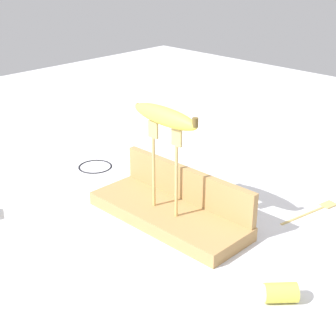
{
  "coord_description": "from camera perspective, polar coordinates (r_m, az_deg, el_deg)",
  "views": [
    {
      "loc": [
        0.69,
        -0.71,
        0.57
      ],
      "look_at": [
        0.0,
        0.0,
        0.13
      ],
      "focal_mm": 54.18,
      "sensor_mm": 36.0,
      "label": 1
    }
  ],
  "objects": [
    {
      "name": "ground_plane",
      "position": [
        1.14,
        0.0,
        -5.99
      ],
      "size": [
        3.0,
        3.0,
        0.0
      ],
      "primitive_type": "plane",
      "color": "silver"
    },
    {
      "name": "wooden_board",
      "position": [
        1.14,
        0.0,
        -5.32
      ],
      "size": [
        0.38,
        0.14,
        0.03
      ],
      "primitive_type": "cube",
      "color": "#A87F4C",
      "rests_on": "ground"
    },
    {
      "name": "board_backstop",
      "position": [
        1.15,
        2.2,
        -1.83
      ],
      "size": [
        0.37,
        0.02,
        0.08
      ],
      "primitive_type": "cube",
      "color": "#A87F4C",
      "rests_on": "wooden_board"
    },
    {
      "name": "fork_stand_center",
      "position": [
        1.07,
        -0.36,
        0.75
      ],
      "size": [
        0.09,
        0.01,
        0.2
      ],
      "color": "tan",
      "rests_on": "wooden_board"
    },
    {
      "name": "banana_raised_center",
      "position": [
        1.04,
        -0.38,
        5.85
      ],
      "size": [
        0.19,
        0.05,
        0.04
      ],
      "color": "#DBD147",
      "rests_on": "fork_stand_center"
    },
    {
      "name": "fork_fallen_near",
      "position": [
        1.23,
        16.28,
        -4.48
      ],
      "size": [
        0.05,
        0.18,
        0.01
      ],
      "color": "tan",
      "rests_on": "ground"
    },
    {
      "name": "banana_chunk_far",
      "position": [
        0.92,
        12.5,
        -13.53
      ],
      "size": [
        0.07,
        0.07,
        0.04
      ],
      "color": "#DBD147",
      "rests_on": "ground"
    },
    {
      "name": "wire_coil",
      "position": [
        1.43,
        -8.19,
        0.22
      ],
      "size": [
        0.09,
        0.09,
        0.0
      ],
      "primitive_type": "torus",
      "color": "black",
      "rests_on": "ground"
    }
  ]
}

